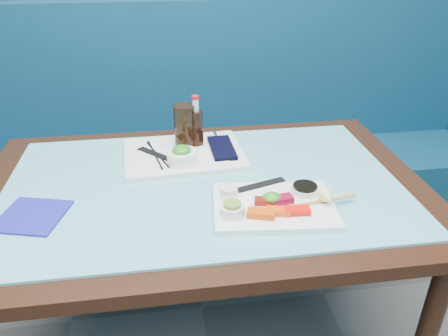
{
  "coord_description": "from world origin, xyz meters",
  "views": [
    {
      "loc": [
        -0.11,
        0.27,
        1.45
      ],
      "look_at": [
        0.07,
        1.46,
        0.8
      ],
      "focal_mm": 35.0,
      "sensor_mm": 36.0,
      "label": 1
    }
  ],
  "objects": [
    {
      "name": "salmon_mid",
      "position": [
        0.18,
        1.22,
        0.78
      ],
      "size": [
        0.07,
        0.05,
        0.02
      ],
      "primitive_type": "cube",
      "rotation": [
        0.0,
        0.0,
        -0.28
      ],
      "color": "#FF480A",
      "rests_on": "sashimi_plate"
    },
    {
      "name": "cola_glass",
      "position": [
        -0.04,
        1.7,
        0.85
      ],
      "size": [
        0.07,
        0.07,
        0.15
      ],
      "primitive_type": "cylinder",
      "rotation": [
        0.0,
        0.0,
        0.0
      ],
      "color": "black",
      "rests_on": "serving_tray"
    },
    {
      "name": "black_chopstick_a",
      "position": [
        -0.15,
        1.63,
        0.78
      ],
      "size": [
        0.05,
        0.23,
        0.01
      ],
      "primitive_type": "cylinder",
      "rotation": [
        1.57,
        0.0,
        0.2
      ],
      "color": "black",
      "rests_on": "serving_tray"
    },
    {
      "name": "seaweed_salad",
      "position": [
        -0.06,
        1.57,
        0.82
      ],
      "size": [
        0.08,
        0.08,
        0.03
      ],
      "primitive_type": "ellipsoid",
      "rotation": [
        0.0,
        0.0,
        -0.32
      ],
      "color": "#2A811D",
      "rests_on": "seaweed_bowl"
    },
    {
      "name": "black_chopstick_b",
      "position": [
        -0.14,
        1.63,
        0.78
      ],
      "size": [
        0.08,
        0.21,
        0.01
      ],
      "primitive_type": "cylinder",
      "rotation": [
        1.57,
        0.0,
        0.34
      ],
      "color": "black",
      "rests_on": "serving_tray"
    },
    {
      "name": "paper_placemat",
      "position": [
        -0.05,
        1.64,
        0.77
      ],
      "size": [
        0.34,
        0.25,
        0.0
      ],
      "primitive_type": "cube",
      "rotation": [
        0.0,
        0.0,
        -0.11
      ],
      "color": "white",
      "rests_on": "serving_tray"
    },
    {
      "name": "tray_sleeve",
      "position": [
        -0.14,
        1.63,
        0.78
      ],
      "size": [
        0.13,
        0.14,
        0.0
      ],
      "primitive_type": "cube",
      "rotation": [
        0.0,
        0.0,
        0.77
      ],
      "color": "black",
      "rests_on": "serving_tray"
    },
    {
      "name": "salmon_left",
      "position": [
        0.13,
        1.22,
        0.78
      ],
      "size": [
        0.08,
        0.06,
        0.02
      ],
      "primitive_type": "cube",
      "rotation": [
        0.0,
        0.0,
        -0.28
      ],
      "color": "#E24B09",
      "rests_on": "sashimi_plate"
    },
    {
      "name": "navy_pouch",
      "position": [
        0.09,
        1.64,
        0.78
      ],
      "size": [
        0.08,
        0.18,
        0.01
      ],
      "primitive_type": "cube",
      "rotation": [
        0.0,
        0.0,
        0.03
      ],
      "color": "black",
      "rests_on": "serving_tray"
    },
    {
      "name": "blue_napkin",
      "position": [
        -0.49,
        1.33,
        0.76
      ],
      "size": [
        0.21,
        0.21,
        0.01
      ],
      "primitive_type": "cube",
      "rotation": [
        0.0,
        0.0,
        -0.27
      ],
      "color": "#1B1F99",
      "rests_on": "glass_top"
    },
    {
      "name": "cola_bottle_neck",
      "position": [
        0.0,
        1.7,
        0.92
      ],
      "size": [
        0.03,
        0.03,
        0.05
      ],
      "primitive_type": "cylinder",
      "rotation": [
        0.0,
        0.0,
        0.32
      ],
      "color": "silver",
      "rests_on": "cola_bottle_body"
    },
    {
      "name": "tuna_right",
      "position": [
        0.21,
        1.28,
        0.78
      ],
      "size": [
        0.06,
        0.04,
        0.02
      ],
      "primitive_type": "cube",
      "rotation": [
        0.0,
        0.0,
        0.13
      ],
      "color": "maroon",
      "rests_on": "sashimi_plate"
    },
    {
      "name": "seaweed_bowl",
      "position": [
        -0.06,
        1.57,
        0.79
      ],
      "size": [
        0.11,
        0.11,
        0.04
      ],
      "primitive_type": "cylinder",
      "rotation": [
        0.0,
        0.0,
        -0.05
      ],
      "color": "white",
      "rests_on": "serving_tray"
    },
    {
      "name": "glass_top",
      "position": [
        0.0,
        1.45,
        0.75
      ],
      "size": [
        1.22,
        0.76,
        0.01
      ],
      "primitive_type": "cube",
      "color": "#66BCCD",
      "rests_on": "dining_table"
    },
    {
      "name": "salmon_right",
      "position": [
        0.23,
        1.22,
        0.78
      ],
      "size": [
        0.07,
        0.04,
        0.02
      ],
      "primitive_type": "cube",
      "rotation": [
        0.0,
        0.0,
        -0.07
      ],
      "color": "#F81509",
      "rests_on": "sashimi_plate"
    },
    {
      "name": "cola_bottle_cap",
      "position": [
        0.0,
        1.7,
        0.95
      ],
      "size": [
        0.03,
        0.03,
        0.01
      ],
      "primitive_type": "cylinder",
      "rotation": [
        0.0,
        0.0,
        -0.4
      ],
      "color": "red",
      "rests_on": "cola_bottle_neck"
    },
    {
      "name": "lemon_wedge",
      "position": [
        0.33,
        1.24,
        0.8
      ],
      "size": [
        0.05,
        0.04,
        0.05
      ],
      "primitive_type": "cone",
      "rotation": [
        1.57,
        0.0,
        0.14
      ],
      "color": "#F4FF78",
      "rests_on": "sashimi_plate"
    },
    {
      "name": "chopstick_sleeve",
      "position": [
        0.17,
        1.38,
        0.78
      ],
      "size": [
        0.16,
        0.07,
        0.0
      ],
      "primitive_type": "cube",
      "rotation": [
        0.0,
        0.0,
        0.3
      ],
      "color": "black",
      "rests_on": "sashimi_plate"
    },
    {
      "name": "wooden_chopstick_a",
      "position": [
        0.29,
        1.26,
        0.78
      ],
      "size": [
        0.26,
        0.06,
        0.01
      ],
      "primitive_type": "cylinder",
      "rotation": [
        1.57,
        0.0,
        -1.38
      ],
      "color": "tan",
      "rests_on": "sashimi_plate"
    },
    {
      "name": "soy_fill",
      "position": [
        0.29,
        1.32,
        0.79
      ],
      "size": [
        0.08,
        0.08,
        0.01
      ],
      "primitive_type": "cylinder",
      "rotation": [
        0.0,
        0.0,
        0.16
      ],
      "color": "black",
      "rests_on": "soy_dish"
    },
    {
      "name": "wooden_chopstick_b",
      "position": [
        0.3,
        1.26,
        0.78
      ],
      "size": [
        0.24,
        0.04,
        0.01
      ],
      "primitive_type": "cylinder",
      "rotation": [
        1.57,
        0.0,
        -1.42
      ],
      "color": "tan",
      "rests_on": "sashimi_plate"
    },
    {
      "name": "cola_bottle_body",
      "position": [
        0.0,
        1.7,
        0.83
      ],
      "size": [
        0.05,
        0.05,
        0.14
      ],
      "primitive_type": "cylinder",
      "rotation": [
        0.0,
        0.0,
        0.02
      ],
      "color": "black",
      "rests_on": "glass_top"
    },
    {
      "name": "serving_tray",
      "position": [
        -0.05,
        1.64,
        0.77
      ],
      "size": [
        0.43,
        0.33,
        0.02
      ],
      "primitive_type": "cube",
      "rotation": [
        0.0,
        0.0,
        0.06
      ],
      "color": "white",
      "rests_on": "glass_top"
    },
    {
      "name": "ginger_fill",
      "position": [
        0.06,
        1.33,
        0.8
      ],
      "size": [
        0.06,
        0.06,
        0.01
      ],
      "primitive_type": "cylinder",
      "rotation": [
        0.0,
        0.0,
        0.19
      ],
      "color": "beige",
      "rests_on": "ramekin_ginger"
    },
    {
      "name": "fork",
      "position": [
        0.08,
        1.75,
        0.78
      ],
      "size": [
        0.02,
        0.09,
        0.01
      ],
      "primitive_type": "cylinder",
      "rotation": [
        1.57,
        0.0,
        0.06
      ],
      "color": "silver",
      "rests_on": "serving_tray"
    },
    {
      "name": "booth_bench",
      "position": [
        0.0,
        2.29,
        0.37
      ],
      "size": [
        3.0,
        0.56,
        1.17
      ],
      "color": "navy",
      "rests_on": "ground"
    },
    {
      "name": "ramekin_wasabi",
      "position": [
        0.06,
        1.24,
        0.79
      ],
      "size": [
        0.08,
        0.08,
        0.03
      ],
      "primitive_type": "cylinder",
      "rotation": [
        0.0,
        0.0,
        -0.24
      ],
      "color": "white",
      "rests_on": "sashimi_plate"
    },
    {
      "name": "tuna_left",
      "position": [
        0.15,
        1.28,
        0.78
      ],
      "size": [
        0.05,
        0.04,
        0.02
      ],
      "primitive_type": "cube",
      "rotation": [
        0.0,
        0.0,
        -0.19
      ],
      "color": "maroon",
      "rests_on": "sashimi_plate"
    },
    {
      "name": "sashimi_plate",
      "position": [
        0.18,
        1.27,
        0.77
      ],
      "size": [
        0.36,
        0.27,
        0.02
      ],
      "primitive_type": "cube",
      "rotation": [
        0.0,
        0.0,
        -0.1
      ],
      "color": "white",
      "rests_on": "glass_top"
    },
    {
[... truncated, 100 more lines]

